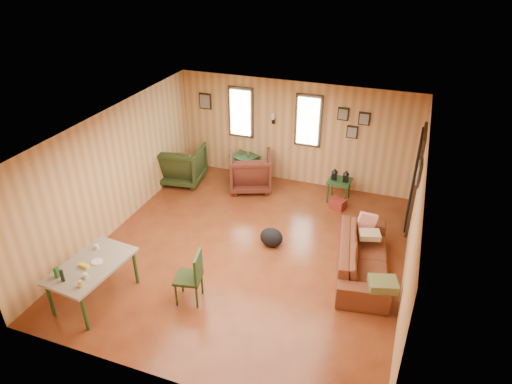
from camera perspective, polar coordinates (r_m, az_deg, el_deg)
room at (r=8.06m, az=0.83°, el=0.35°), size 5.54×6.04×2.44m
sofa at (r=8.05m, az=13.34°, el=-7.29°), size 0.92×2.19×0.83m
recliner_brown at (r=10.38m, az=-0.70°, el=2.81°), size 1.17×1.14×0.95m
recliner_green at (r=10.80m, az=-9.26°, el=3.64°), size 1.07×1.02×0.98m
end_table at (r=10.90m, az=-1.41°, el=3.71°), size 0.71×0.68×0.70m
side_table at (r=10.02m, az=10.43°, el=1.56°), size 0.51×0.51×0.77m
cooler at (r=9.91m, az=10.18°, el=-1.48°), size 0.37×0.32×0.22m
backpack at (r=8.58m, az=1.94°, el=-5.69°), size 0.51×0.44×0.38m
sofa_pillows at (r=7.90m, az=14.65°, el=-7.47°), size 0.92×1.86×0.38m
dining_table at (r=7.60m, az=-19.95°, el=-8.94°), size 0.93×1.41×0.88m
dining_chair at (r=7.29m, az=-7.97°, el=-10.21°), size 0.49×0.49×0.91m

